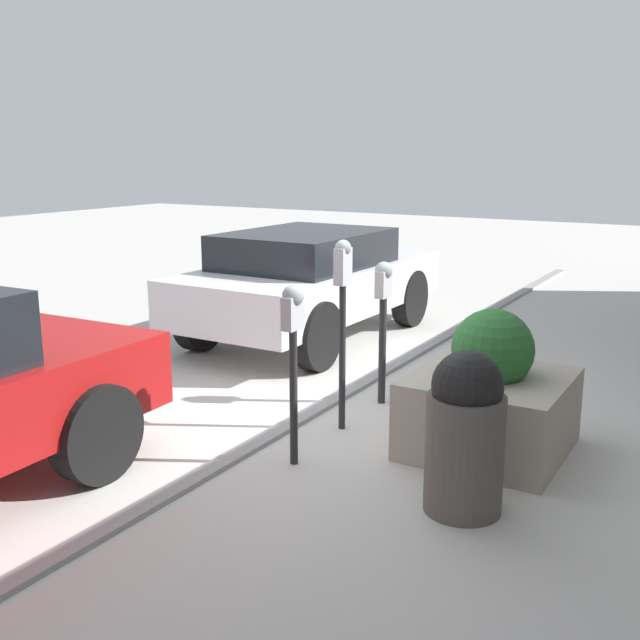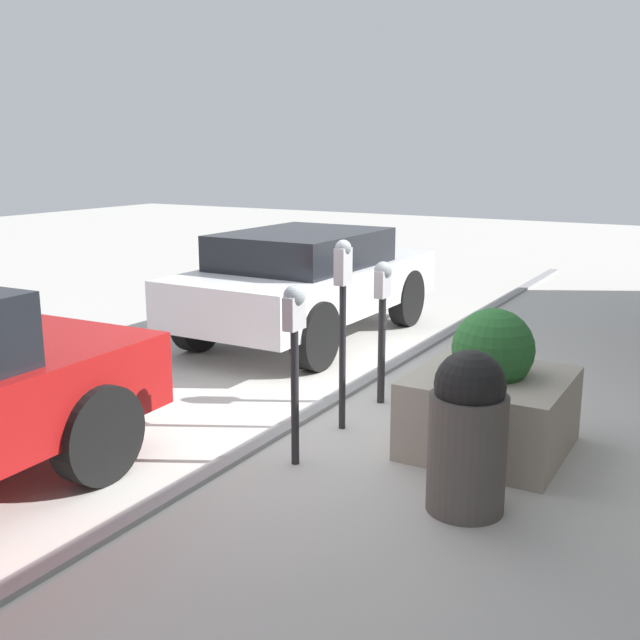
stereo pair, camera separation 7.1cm
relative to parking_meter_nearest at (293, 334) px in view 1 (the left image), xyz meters
The scene contains 8 objects.
ground_plane 1.35m from the parking_meter_nearest, 23.40° to the left, with size 40.00×40.00×0.00m, color beige.
curb_strip 1.36m from the parking_meter_nearest, 27.86° to the left, with size 19.00×0.16×0.04m.
parking_meter_nearest is the anchor object (origin of this frame).
parking_meter_second 0.83m from the parking_meter_nearest, ahead, with size 0.16×0.13×1.60m.
parking_meter_middle 1.59m from the parking_meter_nearest, ahead, with size 0.19×0.16×1.33m.
planter_box 1.64m from the parking_meter_nearest, 49.67° to the right, with size 1.20×1.15×1.13m.
parked_car_middle 3.89m from the parking_meter_nearest, 29.41° to the left, with size 3.94×1.81×1.35m.
trash_bin 1.43m from the parking_meter_nearest, 93.02° to the right, with size 0.51×0.51×1.08m.
Camera 1 is at (-5.26, -3.20, 2.30)m, focal length 42.00 mm.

